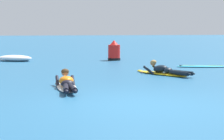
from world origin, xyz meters
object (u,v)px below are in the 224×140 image
at_px(surfer_near, 67,84).
at_px(drifting_surfboard, 201,66).
at_px(surfer_far, 164,71).
at_px(channel_marker_buoy, 114,52).

height_order(surfer_near, drifting_surfboard, surfer_near).
bearing_deg(surfer_far, drifting_surfboard, 45.00).
xyz_separation_m(drifting_surfboard, channel_marker_buoy, (-2.99, 3.99, 0.37)).
distance_m(surfer_near, surfer_far, 4.39).
bearing_deg(surfer_near, channel_marker_buoy, 72.45).
xyz_separation_m(surfer_near, channel_marker_buoy, (2.84, 8.98, 0.26)).
bearing_deg(drifting_surfboard, surfer_far, -135.00).
distance_m(surfer_far, drifting_surfboard, 3.29).
bearing_deg(channel_marker_buoy, surfer_near, -107.55).
bearing_deg(surfer_near, surfer_far, 37.17).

